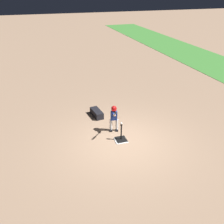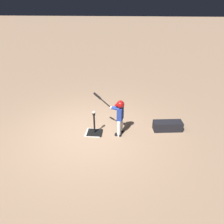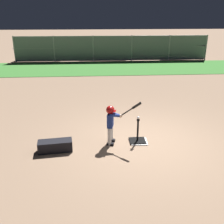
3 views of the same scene
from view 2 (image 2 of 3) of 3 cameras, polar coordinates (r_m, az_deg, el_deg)
ground_plane at (r=6.43m, az=-6.24°, el=-5.48°), size 90.00×90.00×0.00m
home_plate at (r=6.41m, az=-4.87°, el=-5.39°), size 0.46×0.46×0.02m
batting_tee at (r=6.35m, az=-4.56°, el=-4.88°), size 0.43×0.38×0.65m
batter_child at (r=6.03m, az=1.84°, el=-0.31°), size 0.88×0.39×1.20m
baseball at (r=6.05m, az=-4.77°, el=-0.08°), size 0.07×0.07×0.07m
equipment_bag at (r=6.67m, az=14.33°, el=-3.53°), size 0.87×0.42×0.28m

